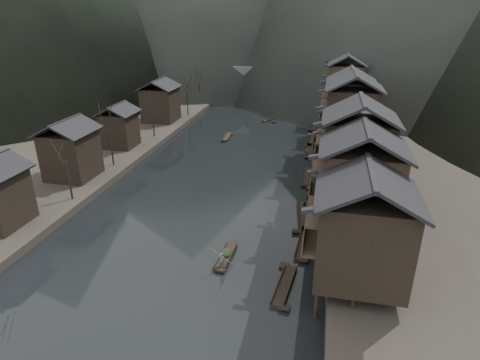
# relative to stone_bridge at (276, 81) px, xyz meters

# --- Properties ---
(water) EXTENTS (300.00, 300.00, 0.00)m
(water) POSITION_rel_stone_bridge_xyz_m (0.00, -72.00, -5.11)
(water) COLOR black
(water) RESTS_ON ground
(right_bank) EXTENTS (40.00, 200.00, 1.80)m
(right_bank) POSITION_rel_stone_bridge_xyz_m (35.00, -32.00, -4.21)
(right_bank) COLOR #2D2823
(right_bank) RESTS_ON ground
(left_bank) EXTENTS (40.00, 200.00, 1.20)m
(left_bank) POSITION_rel_stone_bridge_xyz_m (-35.00, -32.00, -4.51)
(left_bank) COLOR #2D2823
(left_bank) RESTS_ON ground
(stilt_houses) EXTENTS (9.00, 67.60, 15.20)m
(stilt_houses) POSITION_rel_stone_bridge_xyz_m (17.28, -52.45, 3.56)
(stilt_houses) COLOR black
(stilt_houses) RESTS_ON ground
(left_houses) EXTENTS (8.10, 53.20, 8.73)m
(left_houses) POSITION_rel_stone_bridge_xyz_m (-20.50, -51.88, 0.55)
(left_houses) COLOR black
(left_houses) RESTS_ON left_bank
(bare_trees) EXTENTS (3.99, 74.65, 7.97)m
(bare_trees) POSITION_rel_stone_bridge_xyz_m (-17.00, -45.81, 1.54)
(bare_trees) COLOR black
(bare_trees) RESTS_ON left_bank
(moored_sampans) EXTENTS (3.33, 67.05, 0.47)m
(moored_sampans) POSITION_rel_stone_bridge_xyz_m (11.99, -47.69, -4.91)
(moored_sampans) COLOR black
(moored_sampans) RESTS_ON water
(midriver_boats) EXTENTS (8.47, 30.63, 0.45)m
(midriver_boats) POSITION_rel_stone_bridge_xyz_m (-1.72, -22.46, -4.91)
(midriver_boats) COLOR black
(midriver_boats) RESTS_ON water
(stone_bridge) EXTENTS (40.00, 6.00, 9.00)m
(stone_bridge) POSITION_rel_stone_bridge_xyz_m (0.00, 0.00, 0.00)
(stone_bridge) COLOR #4C4C4F
(stone_bridge) RESTS_ON ground
(hero_sampan) EXTENTS (1.31, 5.32, 0.44)m
(hero_sampan) POSITION_rel_stone_bridge_xyz_m (5.11, -75.87, -4.91)
(hero_sampan) COLOR black
(hero_sampan) RESTS_ON water
(cargo_heap) EXTENTS (1.17, 1.53, 0.70)m
(cargo_heap) POSITION_rel_stone_bridge_xyz_m (5.10, -75.63, -4.32)
(cargo_heap) COLOR black
(cargo_heap) RESTS_ON hero_sampan
(boatman) EXTENTS (0.66, 0.49, 1.63)m
(boatman) POSITION_rel_stone_bridge_xyz_m (5.19, -77.72, -3.86)
(boatman) COLOR #5A5A5C
(boatman) RESTS_ON hero_sampan
(bamboo_pole) EXTENTS (1.92, 2.51, 3.55)m
(bamboo_pole) POSITION_rel_stone_bridge_xyz_m (5.39, -77.72, -1.26)
(bamboo_pole) COLOR #8C7A51
(bamboo_pole) RESTS_ON boatman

